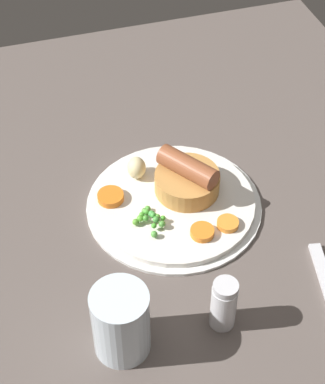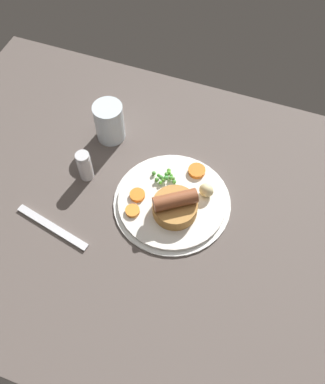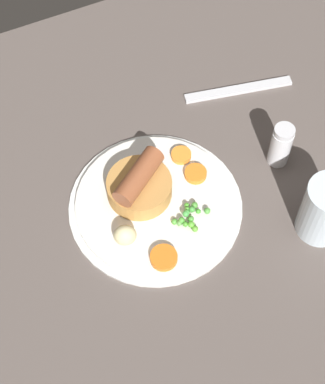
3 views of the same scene
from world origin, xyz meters
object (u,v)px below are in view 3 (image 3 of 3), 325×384
object	(u,v)px
carrot_slice_2	(196,174)
fork	(238,90)
pea_pile	(189,216)
dinner_plate	(156,205)
salt_shaker	(281,145)
potato_chunk_0	(125,235)
carrot_slice_0	(181,155)
sausage_pudding	(139,185)
carrot_slice_1	(164,258)

from	to	relation	value
carrot_slice_2	fork	bearing A→B (deg)	-138.45
pea_pile	carrot_slice_2	size ratio (longest dim) A/B	1.66
dinner_plate	salt_shaker	bearing A→B (deg)	179.40
fork	salt_shaker	size ratio (longest dim) A/B	2.33
carrot_slice_2	potato_chunk_0	bearing A→B (deg)	22.05
pea_pile	carrot_slice_0	world-z (taller)	pea_pile
potato_chunk_0	fork	size ratio (longest dim) A/B	0.18
carrot_slice_0	carrot_slice_2	distance (cm)	3.95
sausage_pudding	carrot_slice_1	bearing A→B (deg)	-131.45
salt_shaker	carrot_slice_1	bearing A→B (deg)	20.13
sausage_pudding	carrot_slice_0	xyz separation A→B (cm)	(-8.28, -3.22, -1.86)
sausage_pudding	fork	bearing A→B (deg)	-7.39
carrot_slice_0	fork	world-z (taller)	carrot_slice_0
sausage_pudding	potato_chunk_0	bearing A→B (deg)	-163.01
potato_chunk_0	carrot_slice_1	distance (cm)	6.17
carrot_slice_0	carrot_slice_1	world-z (taller)	carrot_slice_1
sausage_pudding	carrot_slice_1	xyz separation A→B (cm)	(1.31, 11.11, -1.77)
dinner_plate	carrot_slice_2	xyz separation A→B (cm)	(-7.32, -1.72, 1.30)
fork	dinner_plate	bearing A→B (deg)	45.60
dinner_plate	pea_pile	size ratio (longest dim) A/B	4.62
carrot_slice_0	salt_shaker	size ratio (longest dim) A/B	0.40
pea_pile	carrot_slice_2	xyz separation A→B (cm)	(-4.14, -6.24, -0.45)
dinner_plate	potato_chunk_0	size ratio (longest dim) A/B	7.85
carrot_slice_2	carrot_slice_0	bearing A→B (deg)	-83.11
pea_pile	potato_chunk_0	distance (cm)	9.58
carrot_slice_0	fork	distance (cm)	17.10
carrot_slice_0	carrot_slice_1	size ratio (longest dim) A/B	0.80
pea_pile	fork	bearing A→B (deg)	-134.27
carrot_slice_0	salt_shaker	bearing A→B (deg)	156.65
sausage_pudding	carrot_slice_2	bearing A→B (deg)	-39.34
dinner_plate	carrot_slice_0	distance (cm)	8.96
carrot_slice_0	fork	bearing A→B (deg)	-149.44
sausage_pudding	carrot_slice_1	distance (cm)	11.33
salt_shaker	dinner_plate	bearing A→B (deg)	-0.60
fork	salt_shaker	xyz separation A→B (cm)	(1.12, 14.51, 3.52)
carrot_slice_1	salt_shaker	bearing A→B (deg)	-159.87
carrot_slice_0	carrot_slice_2	bearing A→B (deg)	96.89
carrot_slice_2	sausage_pudding	bearing A→B (deg)	-4.59
potato_chunk_0	salt_shaker	xyz separation A→B (cm)	(-26.75, -3.61, 0.80)
carrot_slice_0	salt_shaker	world-z (taller)	salt_shaker
sausage_pudding	potato_chunk_0	size ratio (longest dim) A/B	2.92
pea_pile	sausage_pudding	bearing A→B (deg)	-56.40
carrot_slice_0	carrot_slice_1	bearing A→B (deg)	56.22
dinner_plate	pea_pile	distance (cm)	5.80
pea_pile	potato_chunk_0	size ratio (longest dim) A/B	1.70
fork	sausage_pudding	bearing A→B (deg)	39.37
sausage_pudding	carrot_slice_1	size ratio (longest dim) A/B	2.48
sausage_pudding	potato_chunk_0	distance (cm)	7.98
potato_chunk_0	carrot_slice_0	bearing A→B (deg)	-144.38
dinner_plate	salt_shaker	world-z (taller)	salt_shaker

